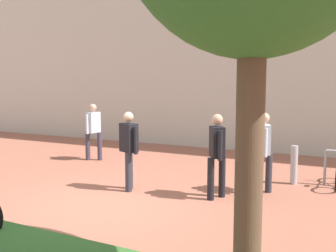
% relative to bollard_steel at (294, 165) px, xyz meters
% --- Properties ---
extents(ground_plane, '(60.00, 60.00, 0.00)m').
position_rel_bollard_steel_xyz_m(ground_plane, '(-3.00, -3.23, -0.45)').
color(ground_plane, '#9E5B47').
extents(building_facade, '(28.00, 1.20, 10.00)m').
position_rel_bollard_steel_xyz_m(building_facade, '(-3.00, 4.41, 4.55)').
color(building_facade, beige).
rests_on(building_facade, ground).
extents(bollard_steel, '(0.16, 0.16, 0.90)m').
position_rel_bollard_steel_xyz_m(bollard_steel, '(0.00, 0.00, 0.00)').
color(bollard_steel, '#ADADB2').
rests_on(bollard_steel, ground).
extents(person_shirt_blue, '(0.48, 0.61, 1.72)m').
position_rel_bollard_steel_xyz_m(person_shirt_blue, '(-5.89, 0.18, 0.53)').
color(person_shirt_blue, '#383342').
rests_on(person_shirt_blue, ground).
extents(person_suited_navy, '(0.42, 0.53, 1.72)m').
position_rel_bollard_steel_xyz_m(person_suited_navy, '(-1.25, -1.85, 0.53)').
color(person_suited_navy, black).
rests_on(person_suited_navy, ground).
extents(person_casual_tan, '(0.36, 0.58, 1.72)m').
position_rel_bollard_steel_xyz_m(person_casual_tan, '(-0.49, -1.07, 0.53)').
color(person_casual_tan, '#2D2D38').
rests_on(person_casual_tan, ground).
extents(person_suited_dark, '(0.56, 0.38, 1.72)m').
position_rel_bollard_steel_xyz_m(person_suited_dark, '(-3.16, -2.12, 0.53)').
color(person_suited_dark, '#2D2D38').
rests_on(person_suited_dark, ground).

